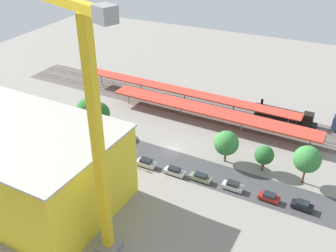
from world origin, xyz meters
name	(u,v)px	position (x,y,z in m)	size (l,w,h in m)	color
ground_plane	(173,150)	(0.00, 0.00, 0.00)	(197.30, 197.30, 0.00)	gray
rail_bed	(206,109)	(0.00, -23.00, 0.00)	(123.31, 13.43, 0.01)	#5B544C
street_asphalt	(164,160)	(0.00, 4.46, 0.00)	(123.31, 9.00, 0.01)	#424244
track_rails	(206,109)	(0.00, -23.00, 0.18)	(123.17, 13.10, 0.12)	#9E9EA8
platform_canopy_near	(211,111)	(-3.67, -15.64, 3.89)	(57.00, 8.30, 4.13)	#C63D2D
platform_canopy_far	(185,92)	(6.68, -22.79, 4.26)	(65.48, 7.49, 4.47)	#C63D2D
locomotive	(286,115)	(-21.54, -25.71, 1.75)	(16.54, 3.33, 4.88)	black
parked_car_0	(302,206)	(-30.81, 7.65, 0.76)	(4.22, 2.21, 1.70)	black
parked_car_1	(269,197)	(-24.54, 7.92, 0.72)	(4.23, 2.16, 1.63)	black
parked_car_2	(233,186)	(-17.07, 7.80, 0.80)	(4.37, 1.97, 1.80)	black
parked_car_3	(201,178)	(-10.13, 7.89, 0.73)	(4.80, 1.99, 1.64)	black
parked_car_4	(174,172)	(-4.28, 8.35, 0.76)	(4.68, 1.96, 1.72)	black
parked_car_5	(146,163)	(2.65, 8.28, 0.82)	(4.59, 2.06, 1.84)	black
parked_car_6	(121,154)	(9.59, 7.37, 0.72)	(4.35, 1.97, 1.59)	black
parked_car_7	(94,148)	(16.70, 8.01, 0.69)	(4.15, 1.83, 1.54)	black
construction_building	(24,165)	(18.83, 26.91, 7.55)	(36.11, 23.15, 15.10)	yellow
construction_roof_slab	(16,130)	(18.83, 26.91, 15.30)	(36.71, 23.75, 0.40)	#B7B2A8
tower_crane	(87,119)	(-0.87, 31.06, 24.37)	(26.29, 11.56, 41.26)	gray
box_truck_0	(33,129)	(34.65, 8.37, 1.67)	(9.53, 3.21, 3.39)	black
street_tree_0	(307,159)	(-29.64, -0.67, 5.92)	(5.61, 5.61, 8.74)	brown
street_tree_1	(89,110)	(23.78, -0.52, 5.13)	(6.34, 6.34, 8.31)	brown
street_tree_2	(226,143)	(-12.56, -1.09, 4.84)	(5.56, 5.56, 7.63)	brown
street_tree_3	(98,113)	(20.78, -0.37, 4.91)	(5.93, 5.93, 7.89)	brown
street_tree_4	(264,155)	(-21.02, -1.35, 3.95)	(4.18, 4.18, 6.07)	brown
traffic_light	(118,146)	(9.03, 9.17, 4.14)	(0.50, 0.36, 6.23)	#333333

